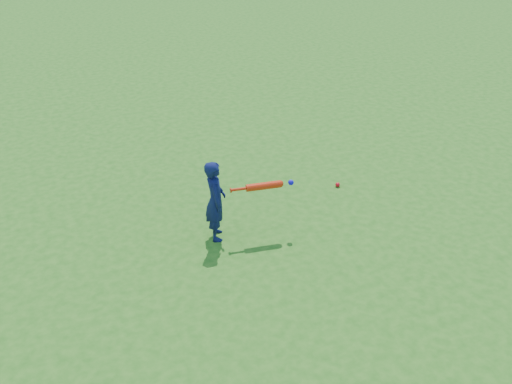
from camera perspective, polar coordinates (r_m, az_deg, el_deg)
ground at (r=7.34m, az=-10.85°, el=-3.50°), size 80.00×80.00×0.00m
child at (r=6.79m, az=-4.08°, el=-0.86°), size 0.34×0.43×1.03m
ground_ball_red at (r=8.17m, az=8.16°, el=0.73°), size 0.07×0.07×0.07m
bat_swing at (r=6.79m, az=1.01°, el=0.64°), size 0.78×0.18×0.09m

